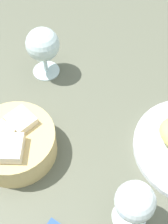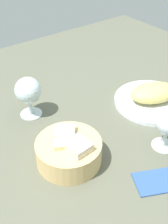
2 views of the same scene
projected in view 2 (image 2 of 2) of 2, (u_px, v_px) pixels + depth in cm
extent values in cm
cube|color=#585A49|center=(116.00, 124.00, 85.06)|extent=(140.00, 140.00, 2.00)
cylinder|color=white|center=(152.00, 102.00, 91.51)|extent=(24.73, 24.73, 1.40)
ellipsoid|color=#D6C566|center=(154.00, 93.00, 89.42)|extent=(17.92, 14.24, 5.48)
cone|color=#3C8329|center=(143.00, 90.00, 94.76)|extent=(4.54, 4.54, 1.06)
cylinder|color=#D7B573|center=(69.00, 152.00, 70.01)|extent=(16.57, 16.57, 6.26)
cube|color=beige|center=(62.00, 147.00, 67.96)|extent=(5.39, 5.21, 4.14)
cube|color=beige|center=(78.00, 152.00, 66.69)|extent=(5.51, 6.01, 5.57)
cube|color=beige|center=(65.00, 137.00, 71.16)|extent=(6.82, 6.74, 5.08)
cylinder|color=silver|center=(31.00, 113.00, 87.21)|extent=(6.74, 6.74, 0.60)
cylinder|color=silver|center=(30.00, 107.00, 85.72)|extent=(1.00, 1.00, 4.31)
sphere|color=silver|center=(28.00, 90.00, 82.00)|extent=(7.96, 7.96, 7.96)
cylinder|color=silver|center=(163.00, 145.00, 75.94)|extent=(6.27, 6.27, 0.60)
cylinder|color=silver|center=(165.00, 138.00, 74.41)|extent=(1.00, 1.00, 4.41)
cube|color=#305391|center=(158.00, 181.00, 66.17)|extent=(12.95, 11.11, 0.80)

